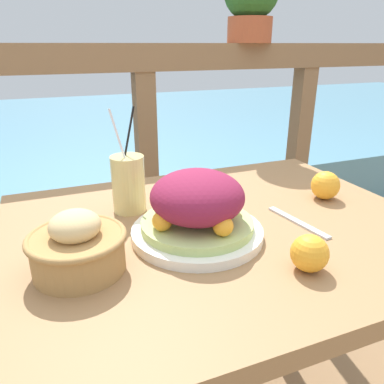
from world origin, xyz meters
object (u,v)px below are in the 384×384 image
salad_plate (197,209)px  bread_basket (78,246)px  drink_glass (128,184)px  potted_plant (251,0)px

salad_plate → bread_basket: 0.25m
drink_glass → salad_plate: bearing=-61.5°
drink_glass → bread_basket: 0.27m
drink_glass → bread_basket: (-0.14, -0.22, -0.02)m
salad_plate → bread_basket: (-0.24, -0.04, -0.01)m
bread_basket → potted_plant: 1.11m
salad_plate → drink_glass: size_ratio=1.11×
bread_basket → potted_plant: (0.72, 0.70, 0.48)m
drink_glass → bread_basket: drink_glass is taller
bread_basket → drink_glass: bearing=57.6°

